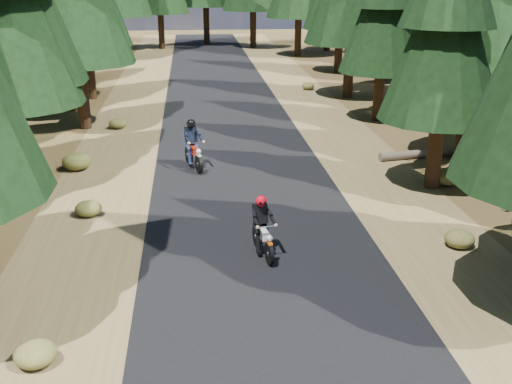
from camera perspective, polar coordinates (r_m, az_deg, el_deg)
ground at (r=16.16m, az=0.54°, el=-5.45°), size 120.00×120.00×0.00m
road at (r=20.78m, az=-0.98°, el=0.35°), size 6.00×100.00×0.01m
shoulder_l at (r=20.93m, az=-13.63°, el=-0.09°), size 3.20×100.00×0.01m
shoulder_r at (r=21.64m, az=11.24°, el=0.74°), size 3.20×100.00×0.01m
log_near at (r=25.50m, az=16.87°, el=3.49°), size 5.83×1.40×0.32m
understory_shrubs at (r=21.57m, az=-3.67°, el=1.74°), size 15.11×33.19×0.61m
rider_lead at (r=15.83m, az=0.62°, el=-3.97°), size 0.80×1.77×1.52m
rider_follow at (r=22.77m, az=-5.59°, el=3.50°), size 1.11×2.04×1.75m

